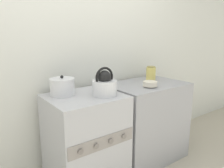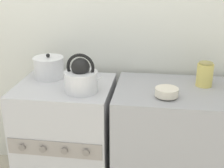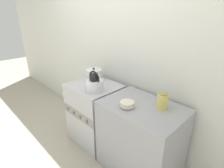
# 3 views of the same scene
# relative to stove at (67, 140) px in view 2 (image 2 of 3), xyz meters

# --- Properties ---
(wall_back) EXTENTS (7.00, 0.06, 2.50)m
(wall_back) POSITION_rel_stove_xyz_m (-0.00, 0.38, 0.82)
(wall_back) COLOR silver
(wall_back) RESTS_ON ground_plane
(stove) EXTENTS (0.65, 0.59, 0.87)m
(stove) POSITION_rel_stove_xyz_m (0.00, 0.00, 0.00)
(stove) COLOR #B2B2B7
(stove) RESTS_ON ground_plane
(counter) EXTENTS (0.85, 0.60, 0.87)m
(counter) POSITION_rel_stove_xyz_m (0.78, 0.01, 0.00)
(counter) COLOR #99999E
(counter) RESTS_ON ground_plane
(kettle) EXTENTS (0.26, 0.21, 0.25)m
(kettle) POSITION_rel_stove_xyz_m (0.15, -0.10, 0.53)
(kettle) COLOR silver
(kettle) RESTS_ON stove
(cooking_pot) EXTENTS (0.22, 0.22, 0.18)m
(cooking_pot) POSITION_rel_stove_xyz_m (-0.15, 0.13, 0.51)
(cooking_pot) COLOR silver
(cooking_pot) RESTS_ON stove
(enamel_bowl) EXTENTS (0.14, 0.14, 0.06)m
(enamel_bowl) POSITION_rel_stove_xyz_m (0.69, -0.13, 0.47)
(enamel_bowl) COLOR beige
(enamel_bowl) RESTS_ON counter
(storage_jar) EXTENTS (0.11, 0.11, 0.16)m
(storage_jar) POSITION_rel_stove_xyz_m (0.94, 0.11, 0.52)
(storage_jar) COLOR #E0CC66
(storage_jar) RESTS_ON counter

